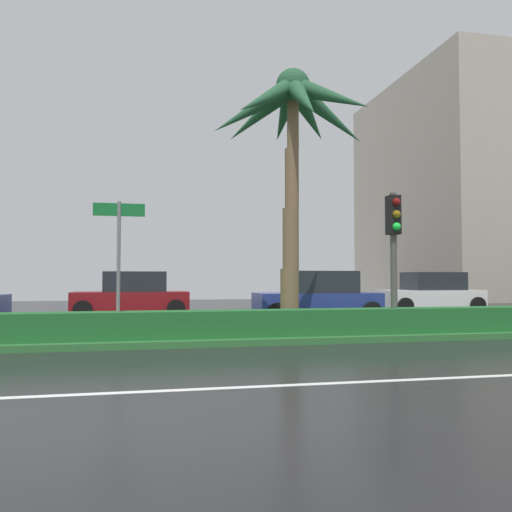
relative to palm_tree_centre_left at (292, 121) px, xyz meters
The scene contains 11 objects.
ground_plane 7.42m from the palm_tree_centre_left, 167.40° to the left, with size 90.00×42.00×0.10m, color black.
near_lane_divider_stripe 9.42m from the palm_tree_centre_left, 128.15° to the right, with size 81.00×0.14×0.01m, color white.
median_strip 7.25m from the palm_tree_centre_left, behind, with size 85.50×4.00×0.15m, color #2D6B33.
median_hedge 7.09m from the palm_tree_centre_left, 163.85° to the right, with size 76.50×0.70×0.60m.
palm_tree_centre_left is the anchor object (origin of this frame).
traffic_signal_median_right 4.03m from the palm_tree_centre_left, 30.87° to the right, with size 0.28×0.43×3.42m.
street_name_sign 5.73m from the palm_tree_centre_left, 162.30° to the right, with size 1.10×0.08×3.00m.
car_in_traffic_second 9.69m from the palm_tree_centre_left, 120.22° to the left, with size 4.30×2.02×1.72m.
car_in_traffic_third 6.77m from the palm_tree_centre_left, 63.20° to the left, with size 4.30×2.02×1.72m.
car_in_traffic_fourth 11.93m from the palm_tree_centre_left, 41.01° to the left, with size 4.30×2.02×1.72m.
building_far_right 31.47m from the palm_tree_centre_left, 42.94° to the left, with size 17.89×15.71×15.95m.
Camera 1 is at (1.00, -4.92, 1.49)m, focal length 36.04 mm.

